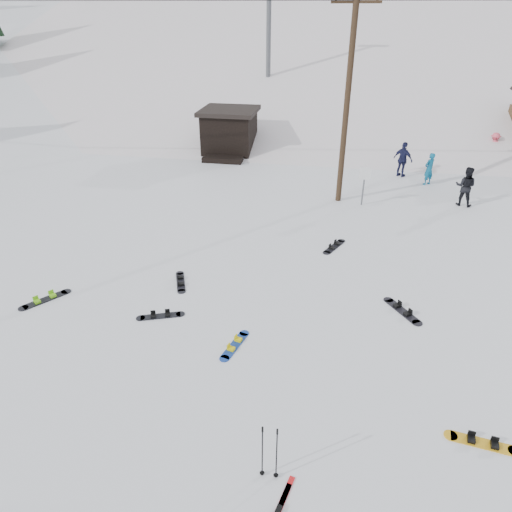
# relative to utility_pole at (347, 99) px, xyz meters

# --- Properties ---
(ground) EXTENTS (200.00, 200.00, 0.00)m
(ground) POSITION_rel_utility_pole_xyz_m (-2.00, -14.00, -4.68)
(ground) COLOR white
(ground) RESTS_ON ground
(ski_slope) EXTENTS (60.00, 85.24, 65.97)m
(ski_slope) POSITION_rel_utility_pole_xyz_m (-2.00, 41.00, -16.68)
(ski_slope) COLOR white
(ski_slope) RESTS_ON ground
(ridge_left) EXTENTS (47.54, 95.03, 58.38)m
(ridge_left) POSITION_rel_utility_pole_xyz_m (-38.00, 34.00, -15.68)
(ridge_left) COLOR white
(ridge_left) RESTS_ON ground
(treeline_left) EXTENTS (20.00, 64.00, 10.00)m
(treeline_left) POSITION_rel_utility_pole_xyz_m (-36.00, 26.00, -4.68)
(treeline_left) COLOR black
(treeline_left) RESTS_ON ground
(treeline_crest) EXTENTS (50.00, 6.00, 10.00)m
(treeline_crest) POSITION_rel_utility_pole_xyz_m (-2.00, 72.00, -4.68)
(treeline_crest) COLOR black
(treeline_crest) RESTS_ON ski_slope
(utility_pole) EXTENTS (2.00, 0.26, 9.00)m
(utility_pole) POSITION_rel_utility_pole_xyz_m (0.00, 0.00, 0.00)
(utility_pole) COLOR #3A2819
(utility_pole) RESTS_ON ground
(trail_sign) EXTENTS (0.50, 0.09, 1.85)m
(trail_sign) POSITION_rel_utility_pole_xyz_m (1.10, -0.42, -3.41)
(trail_sign) COLOR #595B60
(trail_sign) RESTS_ON ground
(lift_hut) EXTENTS (3.40, 4.10, 2.75)m
(lift_hut) POSITION_rel_utility_pole_xyz_m (-7.00, 6.94, -3.32)
(lift_hut) COLOR black
(lift_hut) RESTS_ON ground
(lift_tower_near) EXTENTS (2.20, 0.36, 8.00)m
(lift_tower_near) POSITION_rel_utility_pole_xyz_m (-6.00, 16.00, 3.18)
(lift_tower_near) COLOR #595B60
(lift_tower_near) RESTS_ON ski_slope
(hero_snowboard) EXTENTS (0.57, 1.41, 0.10)m
(hero_snowboard) POSITION_rel_utility_pole_xyz_m (-2.55, -11.47, -4.65)
(hero_snowboard) COLOR #183DA0
(hero_snowboard) RESTS_ON ground
(ski_poles) EXTENTS (0.38, 0.10, 1.37)m
(ski_poles) POSITION_rel_utility_pole_xyz_m (-1.01, -15.24, -3.98)
(ski_poles) COLOR black
(ski_poles) RESTS_ON ground
(board_scatter_a) EXTENTS (1.38, 0.68, 0.10)m
(board_scatter_a) POSITION_rel_utility_pole_xyz_m (-5.06, -10.54, -4.65)
(board_scatter_a) COLOR black
(board_scatter_a) RESTS_ON ground
(board_scatter_b) EXTENTS (0.71, 1.38, 0.10)m
(board_scatter_b) POSITION_rel_utility_pole_xyz_m (-5.09, -8.57, -4.65)
(board_scatter_b) COLOR black
(board_scatter_b) RESTS_ON ground
(board_scatter_c) EXTENTS (1.11, 1.41, 0.12)m
(board_scatter_c) POSITION_rel_utility_pole_xyz_m (-9.00, -10.36, -4.65)
(board_scatter_c) COLOR black
(board_scatter_c) RESTS_ON ground
(board_scatter_d) EXTENTS (1.06, 1.40, 0.11)m
(board_scatter_d) POSITION_rel_utility_pole_xyz_m (2.16, -8.97, -4.65)
(board_scatter_d) COLOR black
(board_scatter_d) RESTS_ON ground
(board_scatter_e) EXTENTS (1.55, 0.48, 0.11)m
(board_scatter_e) POSITION_rel_utility_pole_xyz_m (3.37, -13.66, -4.65)
(board_scatter_e) COLOR yellow
(board_scatter_e) RESTS_ON ground
(board_scatter_f) EXTENTS (0.83, 1.41, 0.11)m
(board_scatter_f) POSITION_rel_utility_pole_xyz_m (-0.03, -5.01, -4.65)
(board_scatter_f) COLOR black
(board_scatter_f) RESTS_ON ground
(skier_teal) EXTENTS (0.73, 0.70, 1.68)m
(skier_teal) POSITION_rel_utility_pole_xyz_m (4.53, 3.10, -3.84)
(skier_teal) COLOR #0D5D84
(skier_teal) RESTS_ON ground
(skier_dark) EXTENTS (1.08, 0.95, 1.84)m
(skier_dark) POSITION_rel_utility_pole_xyz_m (5.74, 0.42, -3.76)
(skier_dark) COLOR black
(skier_dark) RESTS_ON ground
(skier_pink) EXTENTS (1.11, 0.74, 1.60)m
(skier_pink) POSITION_rel_utility_pole_xyz_m (9.09, 8.62, -3.88)
(skier_pink) COLOR #F4566D
(skier_pink) RESTS_ON ground
(skier_navy) EXTENTS (1.17, 1.03, 1.89)m
(skier_navy) POSITION_rel_utility_pole_xyz_m (3.31, 4.20, -3.73)
(skier_navy) COLOR #181A3C
(skier_navy) RESTS_ON ground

